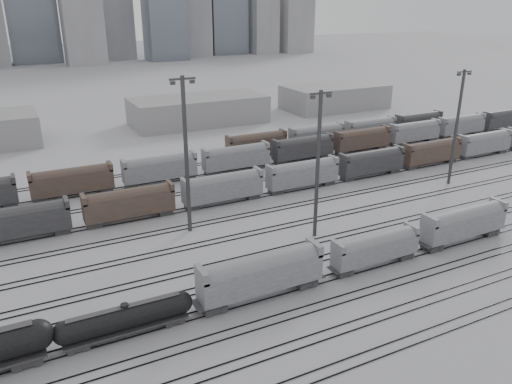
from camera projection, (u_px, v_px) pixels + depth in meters
name	position (u px, v px, depth m)	size (l,w,h in m)	color
ground	(375.00, 270.00, 68.78)	(900.00, 900.00, 0.00)	#B9B9BE
tracks	(307.00, 223.00, 83.36)	(220.00, 71.50, 0.16)	black
tank_car_b	(126.00, 318.00, 54.61)	(15.32, 2.55, 3.79)	#27272A
hopper_car_a	(261.00, 272.00, 61.13)	(16.14, 3.21, 5.77)	#27272A
hopper_car_b	(375.00, 247.00, 68.84)	(13.37, 2.66, 4.78)	#27272A
hopper_car_c	(464.00, 222.00, 75.82)	(15.17, 3.01, 5.43)	#27272A
light_mast_b	(186.00, 153.00, 76.00)	(3.95, 0.63, 24.70)	#38383B
light_mast_c	(318.00, 162.00, 74.65)	(3.67, 0.59, 22.91)	#38383B
light_mast_d	(457.00, 125.00, 97.32)	(3.66, 0.58, 22.85)	#38383B
bg_string_near	(302.00, 175.00, 97.85)	(151.00, 3.00, 5.60)	gray
bg_string_mid	(303.00, 149.00, 115.41)	(151.00, 3.00, 5.60)	#27272A
bg_string_far	(344.00, 133.00, 129.44)	(66.00, 3.00, 5.60)	brown
warehouse_mid	(199.00, 110.00, 150.84)	(40.00, 18.00, 8.00)	gray
warehouse_right	(335.00, 97.00, 171.86)	(35.00, 18.00, 8.00)	gray
skyline	(87.00, 2.00, 294.64)	(316.00, 22.40, 95.00)	#9C9C9F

